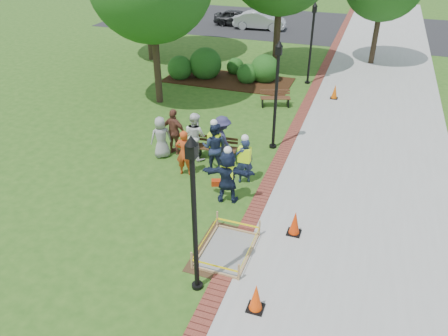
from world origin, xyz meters
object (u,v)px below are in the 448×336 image
(bench_near, at_px, (216,153))
(cone_front, at_px, (256,298))
(hivis_worker_a, at_px, (228,175))
(hivis_worker_b, at_px, (244,159))
(hivis_worker_c, at_px, (214,146))
(wet_concrete_pad, at_px, (227,245))
(lamp_near, at_px, (194,207))

(bench_near, xyz_separation_m, cone_front, (3.39, -6.57, 0.11))
(hivis_worker_a, height_order, hivis_worker_b, hivis_worker_a)
(hivis_worker_b, xyz_separation_m, hivis_worker_c, (-1.26, 0.44, 0.08))
(wet_concrete_pad, xyz_separation_m, hivis_worker_c, (-1.88, 4.08, 0.75))
(hivis_worker_c, bearing_deg, cone_front, -61.26)
(wet_concrete_pad, distance_m, lamp_near, 2.72)
(hivis_worker_c, bearing_deg, hivis_worker_a, -57.59)
(wet_concrete_pad, height_order, cone_front, cone_front)
(bench_near, distance_m, lamp_near, 6.97)
(hivis_worker_b, bearing_deg, hivis_worker_a, -97.59)
(hivis_worker_a, bearing_deg, lamp_near, -82.43)
(wet_concrete_pad, bearing_deg, hivis_worker_c, 114.76)
(wet_concrete_pad, distance_m, bench_near, 5.28)
(lamp_near, distance_m, hivis_worker_c, 6.01)
(hivis_worker_b, height_order, hivis_worker_c, hivis_worker_c)
(cone_front, distance_m, lamp_near, 2.63)
(hivis_worker_b, bearing_deg, hivis_worker_c, 160.56)
(lamp_near, relative_size, hivis_worker_c, 2.13)
(bench_near, bearing_deg, hivis_worker_c, -74.72)
(wet_concrete_pad, bearing_deg, lamp_near, -100.44)
(hivis_worker_b, relative_size, hivis_worker_c, 0.91)
(lamp_near, bearing_deg, hivis_worker_b, 93.83)
(bench_near, relative_size, cone_front, 2.02)
(wet_concrete_pad, bearing_deg, bench_near, 113.34)
(wet_concrete_pad, relative_size, hivis_worker_b, 1.27)
(cone_front, distance_m, hivis_worker_a, 4.63)
(cone_front, relative_size, hivis_worker_b, 0.43)
(wet_concrete_pad, bearing_deg, cone_front, -52.93)
(wet_concrete_pad, relative_size, bench_near, 1.45)
(cone_front, height_order, hivis_worker_c, hivis_worker_c)
(bench_near, relative_size, hivis_worker_b, 0.88)
(hivis_worker_a, height_order, hivis_worker_c, hivis_worker_c)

